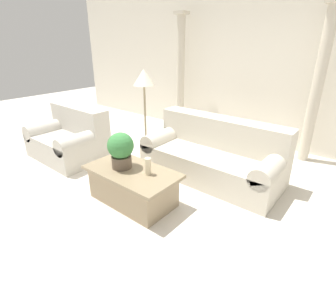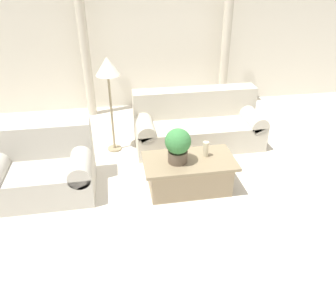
{
  "view_description": "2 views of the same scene",
  "coord_description": "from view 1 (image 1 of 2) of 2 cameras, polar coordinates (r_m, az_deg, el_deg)",
  "views": [
    {
      "loc": [
        2.05,
        -2.27,
        1.91
      ],
      "look_at": [
        0.03,
        0.21,
        0.61
      ],
      "focal_mm": 28.0,
      "sensor_mm": 36.0,
      "label": 1
    },
    {
      "loc": [
        -0.97,
        -3.8,
        2.63
      ],
      "look_at": [
        -0.34,
        -0.16,
        0.55
      ],
      "focal_mm": 35.0,
      "sensor_mm": 36.0,
      "label": 2
    }
  ],
  "objects": [
    {
      "name": "floor_lamp",
      "position": [
        4.47,
        -5.24,
        13.83
      ],
      "size": [
        0.36,
        0.36,
        1.49
      ],
      "color": "gray",
      "rests_on": "ground_plane"
    },
    {
      "name": "column_left",
      "position": [
        5.88,
        2.73,
        15.74
      ],
      "size": [
        0.24,
        0.24,
        2.46
      ],
      "color": "beige",
      "rests_on": "ground_plane"
    },
    {
      "name": "coffee_table",
      "position": [
        3.35,
        -7.68,
        -8.3
      ],
      "size": [
        1.18,
        0.65,
        0.44
      ],
      "color": "#998466",
      "rests_on": "ground_plane"
    },
    {
      "name": "wall_back",
      "position": [
        5.44,
        17.93,
        17.87
      ],
      "size": [
        10.0,
        0.06,
        3.2
      ],
      "color": "silver",
      "rests_on": "ground_plane"
    },
    {
      "name": "sofa_long",
      "position": [
        3.94,
        9.79,
        -1.73
      ],
      "size": [
        2.03,
        0.89,
        0.86
      ],
      "color": "beige",
      "rests_on": "ground_plane"
    },
    {
      "name": "ground_plane",
      "position": [
        3.61,
        -2.47,
        -9.86
      ],
      "size": [
        16.0,
        16.0,
        0.0
      ],
      "primitive_type": "plane",
      "color": "silver"
    },
    {
      "name": "column_right",
      "position": [
        4.81,
        29.78,
        11.49
      ],
      "size": [
        0.24,
        0.24,
        2.46
      ],
      "color": "beige",
      "rests_on": "ground_plane"
    },
    {
      "name": "pillar_candle",
      "position": [
        3.09,
        -4.41,
        -4.2
      ],
      "size": [
        0.07,
        0.07,
        0.21
      ],
      "color": "beige",
      "rests_on": "coffee_table"
    },
    {
      "name": "loveseat",
      "position": [
        4.86,
        -20.52,
        1.88
      ],
      "size": [
        1.3,
        0.89,
        0.86
      ],
      "color": "beige",
      "rests_on": "ground_plane"
    },
    {
      "name": "potted_plant",
      "position": [
        3.24,
        -10.24,
        -0.44
      ],
      "size": [
        0.32,
        0.32,
        0.45
      ],
      "color": "brown",
      "rests_on": "coffee_table"
    }
  ]
}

